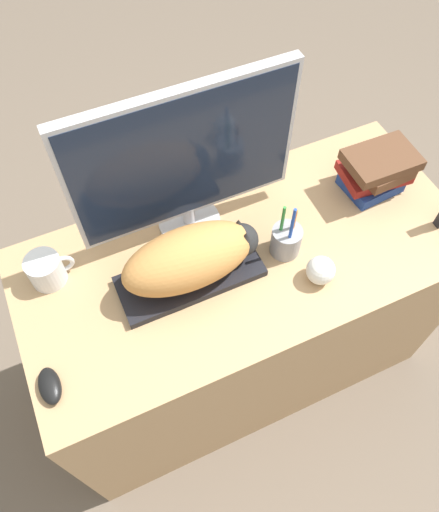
# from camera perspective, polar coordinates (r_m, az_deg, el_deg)

# --- Properties ---
(ground_plane) EXTENTS (12.00, 12.00, 0.00)m
(ground_plane) POSITION_cam_1_polar(r_m,az_deg,el_deg) (2.04, 5.97, -18.54)
(ground_plane) COLOR #6B5B4C
(desk) EXTENTS (1.30, 0.61, 0.78)m
(desk) POSITION_cam_1_polar(r_m,az_deg,el_deg) (1.76, 2.46, -6.67)
(desk) COLOR tan
(desk) RESTS_ON ground_plane
(keyboard) EXTENTS (0.40, 0.16, 0.02)m
(keyboard) POSITION_cam_1_polar(r_m,az_deg,el_deg) (1.37, -3.37, -2.34)
(keyboard) COLOR black
(keyboard) RESTS_ON desk
(cat) EXTENTS (0.38, 0.17, 0.16)m
(cat) POSITION_cam_1_polar(r_m,az_deg,el_deg) (1.29, -3.08, -0.08)
(cat) COLOR #D18C47
(cat) RESTS_ON keyboard
(monitor) EXTENTS (0.61, 0.18, 0.48)m
(monitor) POSITION_cam_1_polar(r_m,az_deg,el_deg) (1.28, -3.99, 10.68)
(monitor) COLOR #B7B7BC
(monitor) RESTS_ON desk
(computer_mouse) EXTENTS (0.05, 0.10, 0.03)m
(computer_mouse) POSITION_cam_1_polar(r_m,az_deg,el_deg) (1.30, -18.83, -13.87)
(computer_mouse) COLOR black
(computer_mouse) RESTS_ON desk
(coffee_mug) EXTENTS (0.13, 0.10, 0.09)m
(coffee_mug) POSITION_cam_1_polar(r_m,az_deg,el_deg) (1.42, -19.15, -1.50)
(coffee_mug) COLOR silver
(coffee_mug) RESTS_ON desk
(pen_cup) EXTENTS (0.09, 0.09, 0.21)m
(pen_cup) POSITION_cam_1_polar(r_m,az_deg,el_deg) (1.40, 7.62, 1.82)
(pen_cup) COLOR #939399
(pen_cup) RESTS_ON desk
(baseball) EXTENTS (0.08, 0.08, 0.08)m
(baseball) POSITION_cam_1_polar(r_m,az_deg,el_deg) (1.37, 11.49, -1.61)
(baseball) COLOR silver
(baseball) RESTS_ON desk
(book_stack) EXTENTS (0.22, 0.17, 0.14)m
(book_stack) POSITION_cam_1_polar(r_m,az_deg,el_deg) (1.59, 17.57, 9.34)
(book_stack) COLOR navy
(book_stack) RESTS_ON desk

